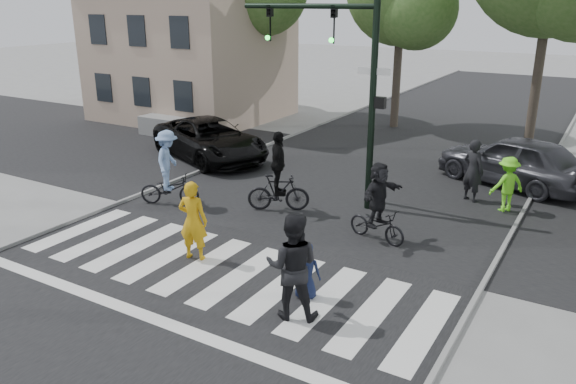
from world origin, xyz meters
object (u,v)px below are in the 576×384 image
object	(u,v)px
pedestrian_child	(306,271)
cyclist_left	(169,173)
pedestrian_woman	(193,221)
cyclist_mid	(278,179)
traffic_signal	(345,65)
car_grey	(514,160)
cyclist_right	(378,206)
pedestrian_adult	(292,266)
car_suv	(210,139)

from	to	relation	value
pedestrian_child	cyclist_left	size ratio (longest dim) A/B	0.53
pedestrian_woman	cyclist_mid	size ratio (longest dim) A/B	0.82
pedestrian_woman	traffic_signal	bearing A→B (deg)	-118.23
pedestrian_woman	cyclist_mid	xyz separation A→B (m)	(0.01, 3.60, 0.00)
pedestrian_child	car_grey	xyz separation A→B (m)	(2.16, 9.52, 0.24)
traffic_signal	cyclist_mid	size ratio (longest dim) A/B	2.68
cyclist_mid	cyclist_right	distance (m)	3.19
pedestrian_adult	cyclist_left	distance (m)	6.94
cyclist_mid	car_grey	bearing A→B (deg)	47.62
pedestrian_adult	cyclist_right	world-z (taller)	pedestrian_adult
cyclist_left	car_suv	distance (m)	4.91
pedestrian_child	cyclist_mid	world-z (taller)	cyclist_mid
pedestrian_child	cyclist_left	world-z (taller)	cyclist_left
pedestrian_adult	cyclist_left	bearing A→B (deg)	-51.85
pedestrian_child	car_suv	xyz separation A→B (m)	(-7.98, 7.14, 0.16)
cyclist_mid	car_suv	xyz separation A→B (m)	(-4.97, 3.29, -0.19)
pedestrian_woman	pedestrian_child	xyz separation A→B (m)	(3.02, -0.26, -0.34)
pedestrian_adult	cyclist_mid	bearing A→B (deg)	-78.11
cyclist_mid	car_suv	size ratio (longest dim) A/B	0.42
pedestrian_woman	car_grey	bearing A→B (deg)	-133.59
traffic_signal	cyclist_right	distance (m)	4.08
cyclist_mid	cyclist_left	bearing A→B (deg)	-158.15
pedestrian_woman	car_grey	distance (m)	10.62
cyclist_mid	pedestrian_adult	bearing A→B (deg)	-55.71
pedestrian_adult	cyclist_mid	distance (m)	5.54
cyclist_left	traffic_signal	bearing A→B (deg)	31.89
pedestrian_adult	cyclist_right	distance (m)	4.04
traffic_signal	car_suv	world-z (taller)	traffic_signal
traffic_signal	cyclist_left	world-z (taller)	traffic_signal
pedestrian_woman	pedestrian_adult	distance (m)	3.28
cyclist_left	car_suv	world-z (taller)	cyclist_left
cyclist_left	pedestrian_child	bearing A→B (deg)	-24.35
pedestrian_adult	car_grey	distance (m)	10.45
cyclist_mid	pedestrian_child	bearing A→B (deg)	-52.00
traffic_signal	pedestrian_woman	distance (m)	5.96
traffic_signal	car_suv	xyz separation A→B (m)	(-6.20, 1.88, -3.17)
pedestrian_child	cyclist_right	xyz separation A→B (m)	(0.13, 3.31, 0.30)
pedestrian_adult	cyclist_left	size ratio (longest dim) A/B	0.94
pedestrian_child	cyclist_right	world-z (taller)	cyclist_right
pedestrian_woman	cyclist_left	world-z (taller)	cyclist_left
pedestrian_child	car_grey	world-z (taller)	car_grey
pedestrian_woman	pedestrian_child	bearing A→B (deg)	160.76
pedestrian_woman	cyclist_left	size ratio (longest dim) A/B	0.85
car_suv	car_grey	xyz separation A→B (m)	(10.14, 2.38, 0.08)
traffic_signal	pedestrian_child	size ratio (longest dim) A/B	5.21
traffic_signal	car_grey	world-z (taller)	traffic_signal
cyclist_mid	car_grey	distance (m)	7.68
traffic_signal	pedestrian_adult	bearing A→B (deg)	-72.43
cyclist_left	cyclist_right	distance (m)	6.09
cyclist_left	car_suv	size ratio (longest dim) A/B	0.41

